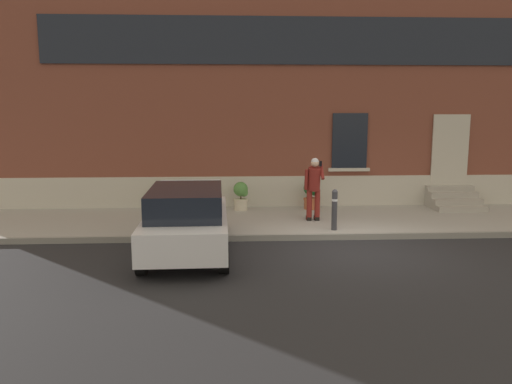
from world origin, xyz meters
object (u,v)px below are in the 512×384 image
bollard_far_left (192,209)px  hatchback_car_white (187,219)px  bollard_near_person (334,208)px  planter_cream (241,195)px  planter_terracotta (311,194)px  planter_olive (169,196)px  person_on_phone (314,185)px

bollard_far_left → hatchback_car_white: bearing=-90.4°
hatchback_car_white → bollard_near_person: hatchback_car_white is taller
planter_cream → planter_terracotta: same height
bollard_near_person → planter_olive: (-4.44, 2.59, -0.11)m
hatchback_car_white → bollard_near_person: bearing=22.6°
planter_olive → planter_cream: bearing=1.9°
bollard_near_person → hatchback_car_white: bearing=-157.4°
bollard_near_person → bollard_far_left: 3.58m
planter_olive → planter_terracotta: (4.28, 0.13, 0.00)m
bollard_far_left → person_on_phone: size_ratio=0.60×
planter_olive → planter_cream: (2.14, 0.07, 0.00)m
person_on_phone → planter_cream: person_on_phone is taller
bollard_far_left → planter_terracotta: 4.37m
person_on_phone → planter_cream: 2.57m
hatchback_car_white → planter_cream: hatchback_car_white is taller
hatchback_car_white → planter_terracotta: bearing=50.9°
hatchback_car_white → bollard_far_left: bearing=89.6°
hatchback_car_white → bollard_far_left: (0.01, 1.49, -0.08)m
bollard_near_person → bollard_far_left: (-3.58, 0.00, 0.00)m
person_on_phone → planter_terracotta: bearing=69.0°
bollard_far_left → person_on_phone: (3.22, 1.07, 0.43)m
bollard_far_left → person_on_phone: 3.42m
planter_olive → planter_terracotta: bearing=1.8°
bollard_far_left → person_on_phone: bearing=18.3°
hatchback_car_white → bollard_far_left: 1.49m
hatchback_car_white → planter_cream: (1.29, 4.16, -0.18)m
bollard_near_person → planter_cream: bearing=130.9°
hatchback_car_white → bollard_far_left: size_ratio=3.92×
hatchback_car_white → planter_terracotta: (3.43, 4.22, -0.18)m
planter_cream → planter_terracotta: (2.14, 0.06, 0.00)m
person_on_phone → planter_cream: bearing=126.3°
bollard_near_person → person_on_phone: bearing=108.5°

